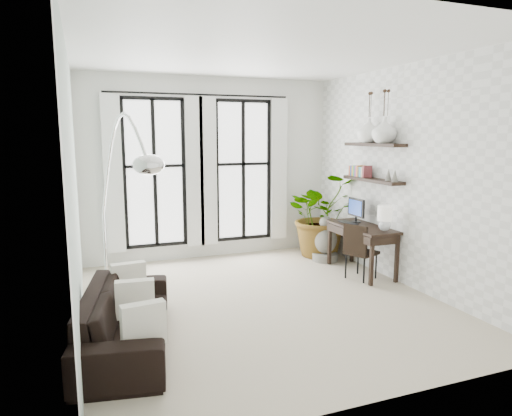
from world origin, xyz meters
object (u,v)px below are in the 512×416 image
desk_chair (359,248)px  buddha (325,242)px  arc_lamp (121,158)px  desk (363,229)px  plant (323,214)px  sofa (126,317)px

desk_chair → buddha: desk_chair is taller
arc_lamp → buddha: arc_lamp is taller
desk_chair → arc_lamp: (-3.43, 0.04, 1.43)m
desk → buddha: (-0.17, 0.90, -0.39)m
plant → desk_chair: (-0.17, -1.45, -0.27)m
plant → sofa: bearing=-146.1°
plant → desk_chair: bearing=-96.8°
desk_chair → arc_lamp: bearing=156.6°
sofa → desk: desk is taller
sofa → plant: (3.70, 2.48, 0.46)m
desk_chair → plant: bearing=60.4°
sofa → buddha: (3.58, 2.15, 0.03)m
desk_chair → buddha: bearing=64.5°
desk_chair → sofa: bearing=173.5°
sofa → arc_lamp: arc_lamp is taller
arc_lamp → buddha: size_ratio=3.09×
desk_chair → desk: bearing=21.8°
desk → plant: bearing=92.1°
plant → arc_lamp: 4.03m
arc_lamp → desk: bearing=2.8°
sofa → desk_chair: bearing=-63.4°
sofa → plant: plant is taller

